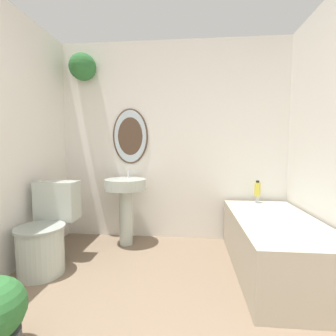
# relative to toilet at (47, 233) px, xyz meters

# --- Properties ---
(wall_back) EXTENTS (2.85, 0.32, 2.40)m
(wall_back) POSITION_rel_toilet_xyz_m (1.01, 0.92, 0.93)
(wall_back) COLOR silver
(wall_back) RESTS_ON ground_plane
(toilet) EXTENTS (0.42, 0.61, 0.79)m
(toilet) POSITION_rel_toilet_xyz_m (0.00, 0.00, 0.00)
(toilet) COLOR #B2BCB2
(toilet) RESTS_ON ground_plane
(pedestal_sink) EXTENTS (0.47, 0.47, 0.87)m
(pedestal_sink) POSITION_rel_toilet_xyz_m (0.58, 0.63, 0.23)
(pedestal_sink) COLOR #B2BCB2
(pedestal_sink) RESTS_ON ground_plane
(bathtub) EXTENTS (0.71, 1.44, 0.57)m
(bathtub) POSITION_rel_toilet_xyz_m (2.08, 0.14, -0.08)
(bathtub) COLOR #B2A893
(bathtub) RESTS_ON ground_plane
(shampoo_bottle) EXTENTS (0.07, 0.07, 0.18)m
(shampoo_bottle) POSITION_rel_toilet_xyz_m (2.08, 0.75, 0.31)
(shampoo_bottle) COLOR gold
(shampoo_bottle) RESTS_ON bathtub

